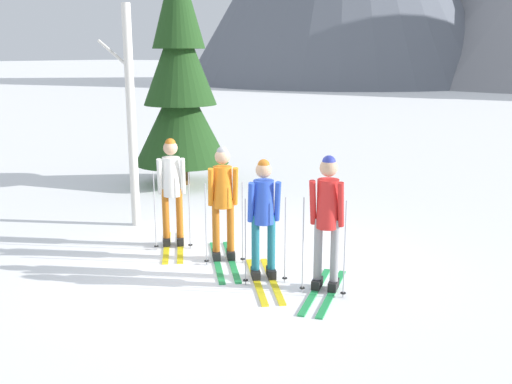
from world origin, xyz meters
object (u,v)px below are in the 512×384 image
object	(u,v)px
skier_in_white	(172,187)
skier_in_blue	(264,215)
skier_in_red	(327,217)
birch_tree_tall	(131,114)
skier_in_orange	(223,199)
pine_tree_near	(180,81)

from	to	relation	value
skier_in_white	skier_in_blue	world-z (taller)	skier_in_white
skier_in_red	birch_tree_tall	world-z (taller)	birch_tree_tall
skier_in_white	skier_in_blue	size ratio (longest dim) A/B	1.04
skier_in_orange	birch_tree_tall	xyz separation A→B (m)	(-2.42, 0.74, 1.06)
skier_in_red	pine_tree_near	world-z (taller)	pine_tree_near
skier_in_orange	birch_tree_tall	bearing A→B (deg)	163.01
pine_tree_near	birch_tree_tall	distance (m)	3.44
skier_in_orange	birch_tree_tall	world-z (taller)	birch_tree_tall
skier_in_orange	skier_in_red	distance (m)	1.82
pine_tree_near	skier_in_orange	bearing A→B (deg)	-45.83
skier_in_blue	pine_tree_near	bearing A→B (deg)	137.82
skier_in_orange	pine_tree_near	bearing A→B (deg)	134.17
skier_in_orange	skier_in_blue	size ratio (longest dim) A/B	1.03
skier_in_orange	skier_in_red	bearing A→B (deg)	-8.73
skier_in_white	skier_in_orange	distance (m)	1.08
skier_in_white	birch_tree_tall	size ratio (longest dim) A/B	0.45
skier_in_orange	skier_in_red	xyz separation A→B (m)	(1.80, -0.28, 0.05)
skier_in_red	birch_tree_tall	size ratio (longest dim) A/B	0.47
skier_in_white	skier_in_orange	bearing A→B (deg)	-7.32
skier_in_orange	pine_tree_near	size ratio (longest dim) A/B	0.33
pine_tree_near	birch_tree_tall	bearing A→B (deg)	-66.82
skier_in_orange	skier_in_blue	distance (m)	0.96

